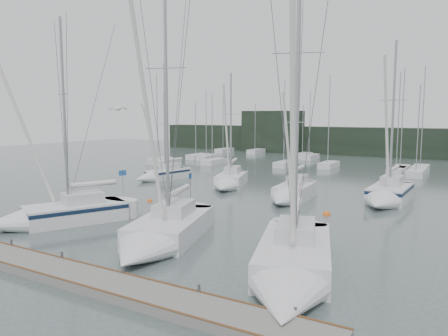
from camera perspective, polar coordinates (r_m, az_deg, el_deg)
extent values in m
plane|color=#455452|center=(24.39, -9.78, -10.52)|extent=(160.00, 160.00, 0.00)
cube|color=slate|center=(20.99, -18.91, -13.16)|extent=(24.00, 2.00, 0.40)
cube|color=black|center=(81.20, 19.88, 3.20)|extent=(90.00, 4.00, 5.00)
cube|color=black|center=(85.29, 6.32, 4.75)|extent=(12.00, 3.00, 8.00)
cube|color=silver|center=(61.71, 7.97, 0.47)|extent=(1.80, 4.50, 0.90)
cylinder|color=#97999E|center=(60.86, 7.88, 6.06)|extent=(0.12, 0.12, 11.13)
cube|color=silver|center=(82.41, 4.22, 2.15)|extent=(1.80, 4.50, 0.90)
cylinder|color=#97999E|center=(81.70, 4.09, 5.45)|extent=(0.12, 0.12, 8.60)
cube|color=silver|center=(84.34, 0.05, 2.28)|extent=(1.80, 4.50, 0.90)
cylinder|color=#97999E|center=(83.63, -0.12, 5.97)|extent=(0.12, 0.12, 9.98)
cube|color=silver|center=(72.38, -3.47, 1.49)|extent=(1.80, 4.50, 0.90)
cylinder|color=#97999E|center=(71.67, -3.72, 5.22)|extent=(0.12, 0.12, 8.57)
cube|color=silver|center=(63.82, -7.40, 0.70)|extent=(1.80, 4.50, 0.90)
cylinder|color=#97999E|center=(63.05, -7.78, 7.27)|extent=(0.12, 0.12, 13.72)
cube|color=silver|center=(60.03, 22.07, -0.16)|extent=(1.80, 4.50, 0.90)
cylinder|color=#97999E|center=(59.13, 22.28, 6.08)|extent=(0.12, 0.12, 12.16)
cube|color=silver|center=(58.04, 21.62, -0.37)|extent=(1.80, 4.50, 0.90)
cylinder|color=#97999E|center=(57.13, 21.83, 5.78)|extent=(0.12, 0.12, 11.55)
cube|color=silver|center=(75.36, 10.31, 1.60)|extent=(1.80, 4.50, 0.90)
cylinder|color=#97999E|center=(74.61, 10.25, 5.02)|extent=(0.12, 0.12, 8.10)
cube|color=silver|center=(64.10, -1.30, 0.78)|extent=(1.80, 4.50, 0.90)
cylinder|color=#97999E|center=(63.32, -1.56, 5.42)|extent=(0.12, 0.12, 9.50)
cube|color=silver|center=(70.81, -2.10, 1.37)|extent=(1.80, 4.50, 0.90)
cylinder|color=#97999E|center=(70.06, -2.35, 5.93)|extent=(0.12, 0.12, 10.39)
cube|color=silver|center=(72.74, 11.15, 1.39)|extent=(1.80, 4.50, 0.90)
cylinder|color=#97999E|center=(71.95, 11.12, 5.73)|extent=(0.12, 0.12, 10.12)
cube|color=silver|center=(61.48, 24.27, -0.11)|extent=(1.80, 4.50, 0.90)
cylinder|color=#97999E|center=(60.59, 24.54, 6.17)|extent=(0.12, 0.12, 12.55)
cube|color=silver|center=(61.72, 13.52, 0.35)|extent=(1.80, 4.50, 0.90)
cylinder|color=#97999E|center=(60.85, 13.55, 6.23)|extent=(0.12, 0.12, 11.77)
cube|color=silver|center=(66.25, -8.33, 0.91)|extent=(1.80, 4.50, 0.90)
cylinder|color=#97999E|center=(65.50, -8.71, 6.69)|extent=(0.12, 0.12, 12.45)
cube|color=silver|center=(56.60, 23.82, -0.65)|extent=(1.80, 4.50, 0.90)
cylinder|color=#97999E|center=(55.69, 24.03, 4.79)|extent=(0.12, 0.12, 9.87)
cube|color=silver|center=(31.66, -18.81, -5.84)|extent=(5.46, 7.13, 1.56)
cone|color=silver|center=(30.80, -27.15, -6.60)|extent=(3.90, 3.78, 3.02)
cube|color=#BBBBC0|center=(31.57, -17.98, -3.73)|extent=(2.59, 3.04, 0.73)
cylinder|color=#97999E|center=(30.79, -20.15, 6.76)|extent=(0.19, 0.19, 12.30)
cylinder|color=silver|center=(31.63, -16.70, -1.94)|extent=(1.59, 2.98, 0.29)
cube|color=#0D1C32|center=(31.55, -18.84, -4.92)|extent=(5.48, 7.15, 0.26)
cube|color=#1C4D9A|center=(32.26, -13.11, -0.63)|extent=(0.25, 0.52, 0.37)
cube|color=silver|center=(26.57, -6.88, -7.93)|extent=(5.40, 7.86, 1.59)
cone|color=silver|center=(22.03, -11.52, -11.20)|extent=(4.16, 3.95, 3.39)
cube|color=#BBBBC0|center=(26.78, -6.53, -5.25)|extent=(2.64, 3.30, 0.74)
cylinder|color=#97999E|center=(25.22, -7.55, 9.57)|extent=(0.19, 0.19, 14.38)
cylinder|color=silver|center=(27.44, -5.92, -2.91)|extent=(1.34, 3.43, 0.30)
cube|color=#1C4D9A|center=(29.56, -4.44, -1.04)|extent=(0.19, 0.55, 0.38)
cube|color=silver|center=(21.66, 9.21, -11.42)|extent=(5.45, 8.21, 1.63)
cone|color=silver|center=(16.62, 8.03, -17.27)|extent=(4.11, 4.10, 3.27)
cube|color=#BBBBC0|center=(21.84, 9.36, -7.99)|extent=(2.65, 3.44, 0.76)
cylinder|color=#97999E|center=(20.06, 9.58, 10.52)|extent=(0.20, 0.20, 14.52)
cylinder|color=silver|center=(22.55, 9.56, -4.96)|extent=(1.44, 3.61, 0.30)
cube|color=maroon|center=(24.89, 9.90, -2.44)|extent=(0.20, 0.57, 0.39)
cube|color=silver|center=(50.21, -7.38, -0.95)|extent=(3.06, 5.28, 1.33)
cone|color=silver|center=(47.95, -10.54, -1.39)|extent=(2.56, 2.49, 2.22)
cube|color=#BBBBC0|center=(50.38, -7.02, 0.20)|extent=(1.55, 2.17, 0.62)
cylinder|color=#97999E|center=(49.54, -7.77, 4.69)|extent=(0.16, 0.16, 8.57)
cylinder|color=silver|center=(50.66, -6.57, 1.15)|extent=(0.67, 2.43, 0.25)
cube|color=#0D1C32|center=(50.15, -7.39, -0.45)|extent=(3.08, 5.30, 0.22)
cube|color=silver|center=(45.15, 0.98, -1.71)|extent=(4.26, 6.23, 1.53)
cone|color=silver|center=(41.20, -0.08, -2.55)|extent=(3.21, 3.14, 2.55)
cube|color=#BBBBC0|center=(45.49, 1.11, -0.22)|extent=(2.07, 2.61, 0.71)
cylinder|color=#97999E|center=(44.24, 0.90, 5.74)|extent=(0.18, 0.18, 10.19)
cylinder|color=silver|center=(46.00, 1.26, 1.01)|extent=(1.17, 2.73, 0.29)
cube|color=silver|center=(38.63, 9.27, -3.26)|extent=(2.97, 5.53, 1.59)
cone|color=silver|center=(35.05, 7.46, -4.28)|extent=(2.72, 2.49, 2.54)
cube|color=#BBBBC0|center=(38.94, 9.52, -1.45)|extent=(1.57, 2.24, 0.74)
cylinder|color=#97999E|center=(37.68, 9.26, 4.56)|extent=(0.19, 0.19, 8.97)
cylinder|color=silver|center=(39.33, 9.77, 0.03)|extent=(0.51, 2.62, 0.30)
cube|color=silver|center=(39.67, 20.88, -3.34)|extent=(2.98, 5.94, 1.65)
cone|color=silver|center=(35.62, 19.57, -4.42)|extent=(2.91, 2.58, 2.86)
cube|color=#BBBBC0|center=(40.01, 21.11, -1.51)|extent=(1.62, 2.38, 0.77)
cylinder|color=#97999E|center=(38.66, 21.20, 6.50)|extent=(0.20, 0.20, 11.92)
cylinder|color=silver|center=(40.50, 21.33, -0.01)|extent=(0.37, 2.88, 0.31)
cube|color=#0D1C32|center=(39.58, 20.91, -2.56)|extent=(3.00, 5.96, 0.27)
sphere|color=#E35C14|center=(32.99, 13.25, -5.97)|extent=(0.55, 0.55, 0.55)
sphere|color=#E35C14|center=(37.52, -9.66, -4.32)|extent=(0.46, 0.46, 0.46)
ellipsoid|color=white|center=(24.38, -13.70, 7.53)|extent=(0.28, 0.49, 0.22)
cube|color=#93969B|center=(24.57, -14.25, 7.56)|extent=(0.49, 0.19, 0.12)
cube|color=#93969B|center=(24.19, -13.14, 7.61)|extent=(0.49, 0.19, 0.12)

